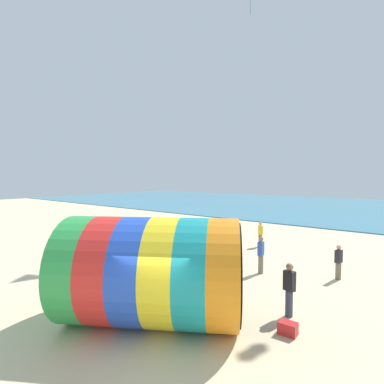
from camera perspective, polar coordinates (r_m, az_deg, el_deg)
The scene contains 8 objects.
ground_plane at distance 9.67m, azimuth -6.13°, elevation -25.41°, with size 120.00×120.00×0.00m, color beige.
sea at distance 47.96m, azimuth 31.26°, elevation -2.87°, with size 120.00×40.00×0.10m, color teal.
giant_inflatable_tube at distance 9.68m, azimuth -7.50°, elevation -14.67°, with size 6.27×5.64×3.33m.
kite_handler at distance 10.76m, azimuth 18.04°, elevation -17.17°, with size 0.41×0.31×1.77m.
bystander_near_water at distance 15.18m, azimuth 26.12°, elevation -11.89°, with size 0.28×0.39×1.55m.
bystander_mid_beach at distance 20.20m, azimuth 12.90°, elevation -7.84°, with size 0.40×0.42×1.63m.
bystander_far_left at distance 14.81m, azimuth 12.98°, elevation -11.50°, with size 0.26×0.38×1.76m.
cooler_box at distance 9.95m, azimuth 17.78°, elevation -23.50°, with size 0.52×0.36×0.36m, color red.
Camera 1 is at (6.00, -6.03, 4.60)m, focal length 28.00 mm.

